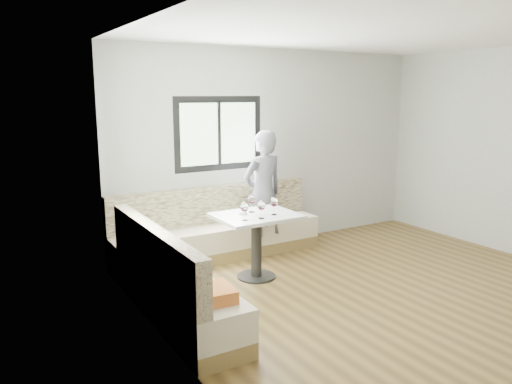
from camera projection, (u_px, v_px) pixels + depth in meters
room at (395, 170)px, 5.14m from camera, size 5.01×5.01×2.81m
banquette at (201, 253)px, 5.90m from camera, size 2.90×2.80×0.95m
table at (256, 230)px, 5.92m from camera, size 0.95×0.74×0.78m
person at (263, 194)px, 6.72m from camera, size 0.67×0.48×1.71m
olive_ramekin at (243, 213)px, 5.89m from camera, size 0.09×0.09×0.04m
wine_glass_a at (244, 208)px, 5.58m from camera, size 0.09×0.09×0.21m
wine_glass_b at (261, 206)px, 5.65m from camera, size 0.09×0.09×0.21m
wine_glass_c at (274, 203)px, 5.83m from camera, size 0.09×0.09×0.21m
wine_glass_d at (252, 200)px, 5.96m from camera, size 0.09×0.09×0.21m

